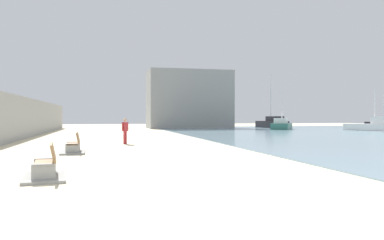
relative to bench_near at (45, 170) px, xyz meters
The scene contains 9 objects.
ground_plane 15.28m from the bench_near, 79.47° to the left, with size 120.00×120.00×0.00m, color beige.
seawall 15.80m from the bench_near, 107.41° to the left, with size 0.80×64.00×3.23m, color #9E9E99.
bench_near is the anchor object (origin of this frame).
bench_far 7.48m from the bench_near, 88.53° to the left, with size 1.18×2.14×0.98m.
person_walking 13.13m from the bench_near, 77.30° to the left, with size 0.42×0.38×1.62m.
boat_outer 48.18m from the bench_near, 57.58° to the left, with size 2.77×6.15×7.89m.
boat_nearest 41.82m from the bench_near, 54.80° to the left, with size 4.59×5.36×5.74m.
boat_far_left 42.78m from the bench_near, 39.17° to the left, with size 5.06×7.90×5.05m.
harbor_building 45.34m from the bench_near, 72.27° to the left, with size 12.00×6.00×8.35m, color gray.
Camera 1 is at (-1.20, -8.25, 1.74)m, focal length 35.53 mm.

